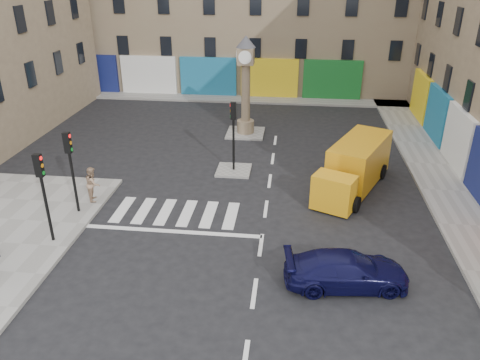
% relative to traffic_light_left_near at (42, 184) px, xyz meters
% --- Properties ---
extents(ground, '(120.00, 120.00, 0.00)m').
position_rel_traffic_light_left_near_xyz_m(ground, '(8.30, -0.20, -2.62)').
color(ground, black).
rests_on(ground, ground).
extents(sidewalk_right, '(2.60, 30.00, 0.15)m').
position_rel_traffic_light_left_near_xyz_m(sidewalk_right, '(17.00, 9.80, -2.55)').
color(sidewalk_right, gray).
rests_on(sidewalk_right, ground).
extents(sidewalk_far, '(32.00, 2.40, 0.15)m').
position_rel_traffic_light_left_near_xyz_m(sidewalk_far, '(4.30, 22.00, -2.55)').
color(sidewalk_far, gray).
rests_on(sidewalk_far, ground).
extents(island_near, '(1.80, 1.80, 0.12)m').
position_rel_traffic_light_left_near_xyz_m(island_near, '(6.30, 7.80, -2.56)').
color(island_near, gray).
rests_on(island_near, ground).
extents(island_far, '(2.40, 2.40, 0.12)m').
position_rel_traffic_light_left_near_xyz_m(island_far, '(6.30, 13.80, -2.56)').
color(island_far, gray).
rests_on(island_far, ground).
extents(traffic_light_left_near, '(0.28, 0.22, 3.70)m').
position_rel_traffic_light_left_near_xyz_m(traffic_light_left_near, '(0.00, 0.00, 0.00)').
color(traffic_light_left_near, black).
rests_on(traffic_light_left_near, sidewalk_left).
extents(traffic_light_left_far, '(0.28, 0.22, 3.70)m').
position_rel_traffic_light_left_near_xyz_m(traffic_light_left_far, '(0.00, 2.40, 0.00)').
color(traffic_light_left_far, black).
rests_on(traffic_light_left_far, sidewalk_left).
extents(traffic_light_island, '(0.28, 0.22, 3.70)m').
position_rel_traffic_light_left_near_xyz_m(traffic_light_island, '(6.30, 7.80, -0.03)').
color(traffic_light_island, black).
rests_on(traffic_light_island, island_near).
extents(clock_pillar, '(1.20, 1.20, 6.10)m').
position_rel_traffic_light_left_near_xyz_m(clock_pillar, '(6.30, 13.80, 0.93)').
color(clock_pillar, '#8B775B').
rests_on(clock_pillar, island_far).
extents(navy_sedan, '(4.48, 2.26, 1.25)m').
position_rel_traffic_light_left_near_xyz_m(navy_sedan, '(11.41, -1.36, -2.00)').
color(navy_sedan, black).
rests_on(navy_sedan, ground).
extents(yellow_van, '(4.31, 6.50, 2.29)m').
position_rel_traffic_light_left_near_xyz_m(yellow_van, '(12.46, 6.59, -1.48)').
color(yellow_van, orange).
rests_on(yellow_van, ground).
extents(pedestrian_tan, '(0.84, 0.95, 1.64)m').
position_rel_traffic_light_left_near_xyz_m(pedestrian_tan, '(0.30, 3.53, -1.65)').
color(pedestrian_tan, '#A07E62').
rests_on(pedestrian_tan, sidewalk_left).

